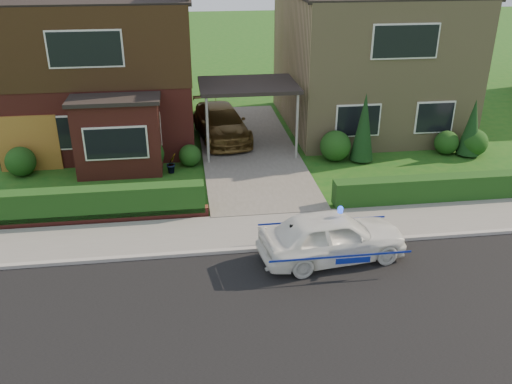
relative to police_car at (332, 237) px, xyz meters
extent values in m
plane|color=#185115|center=(-1.19, -2.40, -0.67)|extent=(120.00, 120.00, 0.00)
cube|color=black|center=(-1.19, -2.40, -0.67)|extent=(60.00, 6.00, 0.02)
cube|color=#9E9993|center=(-1.19, 0.65, -0.61)|extent=(60.00, 0.16, 0.12)
cube|color=slate|center=(-1.19, 1.70, -0.62)|extent=(60.00, 2.00, 0.10)
cube|color=#666059|center=(-1.19, 8.60, -0.61)|extent=(3.80, 12.00, 0.12)
cube|color=maroon|center=(-6.99, 11.60, 2.23)|extent=(7.20, 8.00, 5.80)
cube|color=white|center=(-8.57, 7.58, 0.73)|extent=(1.80, 0.08, 1.30)
cube|color=white|center=(-5.40, 7.58, 0.73)|extent=(1.60, 0.08, 1.30)
cube|color=white|center=(-6.99, 7.58, 3.73)|extent=(2.60, 0.08, 1.30)
cube|color=black|center=(-6.99, 11.60, 3.68)|extent=(7.26, 8.06, 2.90)
cube|color=maroon|center=(-6.12, 6.90, 0.68)|extent=(3.00, 1.40, 2.70)
cube|color=black|center=(-6.12, 6.90, 2.10)|extent=(3.20, 1.60, 0.14)
cube|color=tan|center=(4.61, 11.60, 2.23)|extent=(7.20, 8.00, 5.80)
cube|color=white|center=(3.03, 7.58, 0.73)|extent=(1.80, 0.08, 1.30)
cube|color=white|center=(6.20, 7.58, 0.73)|extent=(1.60, 0.08, 1.30)
cube|color=white|center=(4.61, 7.58, 3.73)|extent=(2.60, 0.08, 1.30)
cube|color=black|center=(-1.19, 8.60, 2.03)|extent=(3.80, 3.00, 0.14)
cylinder|color=gray|center=(-2.89, 7.20, 0.68)|extent=(0.10, 0.10, 2.70)
cylinder|color=gray|center=(0.51, 7.20, 0.68)|extent=(0.10, 0.10, 2.70)
cube|color=#945F20|center=(-9.43, 7.56, 0.38)|extent=(2.20, 0.10, 2.10)
cube|color=maroon|center=(-6.99, 2.90, -0.49)|extent=(7.70, 0.25, 0.36)
cube|color=#1B3912|center=(-6.99, 3.05, -0.67)|extent=(7.50, 0.55, 0.90)
cube|color=#1B3912|center=(4.61, 2.95, -0.67)|extent=(7.50, 0.55, 0.80)
sphere|color=#1B3912|center=(-9.69, 7.10, -0.13)|extent=(1.08, 1.08, 1.08)
sphere|color=#1B3912|center=(-5.19, 6.90, -0.01)|extent=(1.32, 1.32, 1.32)
sphere|color=#1B3912|center=(-3.59, 7.20, -0.25)|extent=(0.84, 0.84, 0.84)
sphere|color=#1B3912|center=(2.01, 7.00, -0.07)|extent=(1.20, 1.20, 1.20)
sphere|color=#1B3912|center=(6.61, 7.10, -0.19)|extent=(0.96, 0.96, 0.96)
sphere|color=#1B3912|center=(7.61, 6.80, -0.13)|extent=(1.08, 1.08, 1.08)
cone|color=black|center=(3.01, 6.80, 0.63)|extent=(0.90, 0.90, 2.60)
cone|color=black|center=(7.41, 6.80, 0.43)|extent=(0.90, 0.90, 2.20)
imported|color=white|center=(0.00, 0.00, 0.00)|extent=(2.10, 4.12, 1.34)
sphere|color=#193FF2|center=(0.20, 0.00, 0.75)|extent=(0.17, 0.17, 0.17)
cube|color=navy|center=(0.00, -0.80, -0.05)|extent=(3.62, 0.02, 0.05)
cube|color=navy|center=(0.00, 0.80, -0.05)|extent=(3.62, 0.01, 0.05)
ellipsoid|color=black|center=(-1.10, -0.10, 0.27)|extent=(0.22, 0.17, 0.21)
sphere|color=white|center=(-1.09, -0.16, 0.26)|extent=(0.11, 0.11, 0.11)
sphere|color=black|center=(-1.08, -0.12, 0.41)|extent=(0.13, 0.13, 0.13)
cone|color=black|center=(-1.13, -0.11, 0.48)|extent=(0.04, 0.04, 0.05)
cone|color=black|center=(-1.04, -0.11, 0.48)|extent=(0.04, 0.04, 0.05)
imported|color=brown|center=(-2.19, 9.93, 0.12)|extent=(2.50, 4.87, 1.35)
imported|color=gray|center=(-4.33, 3.60, -0.28)|extent=(0.43, 0.30, 0.79)
imported|color=gray|center=(-4.28, 6.60, -0.31)|extent=(0.52, 0.51, 0.73)
imported|color=gray|center=(-3.69, 3.60, -0.32)|extent=(0.51, 0.51, 0.70)
camera|label=1|loc=(-3.70, -12.13, 7.11)|focal=38.00mm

